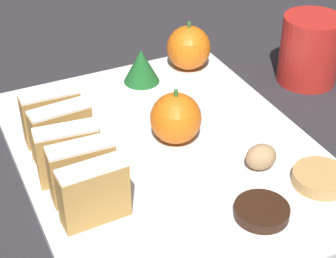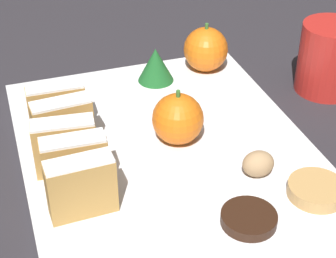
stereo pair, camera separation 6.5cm
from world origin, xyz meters
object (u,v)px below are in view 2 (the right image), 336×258
object	(u,v)px
orange_far	(206,49)
coffee_mug	(330,58)
walnut	(258,164)
chocolate_cookie	(249,218)
orange_near	(178,119)

from	to	relation	value
orange_far	coffee_mug	world-z (taller)	coffee_mug
walnut	chocolate_cookie	distance (m)	0.08
orange_far	chocolate_cookie	xyz separation A→B (m)	(-0.08, -0.32, -0.03)
orange_far	walnut	world-z (taller)	orange_far
orange_far	walnut	distance (m)	0.25
orange_near	walnut	size ratio (longest dim) A/B	1.93
walnut	coffee_mug	distance (m)	0.25
coffee_mug	chocolate_cookie	bearing A→B (deg)	-135.44
orange_near	chocolate_cookie	world-z (taller)	orange_near
orange_far	chocolate_cookie	size ratio (longest dim) A/B	1.27
walnut	orange_near	bearing A→B (deg)	124.74
orange_near	coffee_mug	distance (m)	0.26
orange_far	coffee_mug	distance (m)	0.18
walnut	chocolate_cookie	bearing A→B (deg)	-122.30
walnut	coffee_mug	bearing A→B (deg)	40.33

